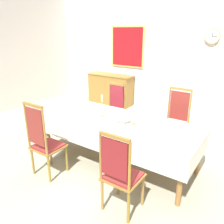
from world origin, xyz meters
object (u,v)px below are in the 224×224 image
at_px(candlestick_west, 102,108).
at_px(mounted_clock, 212,36).
at_px(sideboard, 110,89).
at_px(soup_tureen, 124,116).
at_px(dining_table, 117,125).
at_px(bowl_far_right, 168,145).
at_px(spoon_secondary, 155,119).
at_px(candlestick_east, 134,117).
at_px(chair_north_b, 176,121).
at_px(bowl_near_right, 148,118).
at_px(chair_south_b, 120,173).
at_px(bowl_far_left, 178,123).
at_px(spoon_primary, 171,123).
at_px(chair_south_a, 44,141).
at_px(framed_painting, 127,47).
at_px(chair_north_a, 114,109).
at_px(bowl_near_left, 163,121).

height_order(candlestick_west, mounted_clock, mounted_clock).
bearing_deg(sideboard, soup_tureen, 128.43).
xyz_separation_m(dining_table, bowl_far_right, (1.01, -0.38, 0.09)).
xyz_separation_m(dining_table, spoon_secondary, (0.49, 0.38, 0.08)).
relative_size(bowl_far_right, mounted_clock, 0.43).
height_order(candlestick_east, sideboard, candlestick_east).
xyz_separation_m(chair_north_b, soup_tureen, (-0.54, -0.94, 0.28)).
bearing_deg(bowl_near_right, candlestick_west, -152.86).
relative_size(chair_south_b, bowl_far_left, 5.86).
distance_m(bowl_far_left, spoon_primary, 0.11).
height_order(chair_north_b, bowl_far_left, chair_north_b).
bearing_deg(dining_table, mounted_clock, 77.31).
height_order(candlestick_west, bowl_far_left, candlestick_west).
xyz_separation_m(candlestick_east, sideboard, (-2.34, 2.71, -0.45)).
relative_size(chair_south_a, spoon_primary, 6.77).
bearing_deg(mounted_clock, spoon_primary, -87.73).
relative_size(spoon_secondary, sideboard, 0.12).
xyz_separation_m(chair_south_a, soup_tureen, (0.82, 0.94, 0.28)).
height_order(chair_south_a, spoon_secondary, chair_south_a).
height_order(spoon_primary, spoon_secondary, same).
xyz_separation_m(bowl_far_left, mounted_clock, (-0.21, 2.56, 1.24)).
relative_size(chair_north_b, candlestick_east, 3.56).
distance_m(chair_south_a, sideboard, 3.89).
height_order(chair_south_a, sideboard, chair_south_a).
bearing_deg(dining_table, chair_north_b, 55.07).
bearing_deg(bowl_far_right, dining_table, 159.28).
distance_m(bowl_far_right, framed_painting, 4.35).
height_order(chair_south_b, chair_north_b, chair_north_b).
bearing_deg(candlestick_west, bowl_far_left, 18.57).
height_order(chair_north_a, spoon_primary, chair_north_a).
relative_size(chair_north_a, candlestick_west, 2.89).
distance_m(chair_north_b, bowl_far_left, 0.62).
xyz_separation_m(candlestick_west, bowl_far_left, (1.18, 0.40, -0.14)).
bearing_deg(candlestick_west, soup_tureen, -0.00).
xyz_separation_m(spoon_primary, sideboard, (-2.80, 2.32, -0.32)).
relative_size(chair_north_a, bowl_far_left, 5.93).
relative_size(bowl_near_left, framed_painting, 0.16).
height_order(dining_table, bowl_far_left, bowl_far_left).
relative_size(bowl_near_right, spoon_secondary, 0.93).
distance_m(chair_south_b, bowl_far_left, 1.37).
height_order(chair_south_b, bowl_far_left, chair_south_b).
bearing_deg(framed_painting, chair_south_a, -77.01).
height_order(bowl_near_left, sideboard, sideboard).
relative_size(candlestick_west, spoon_secondary, 2.18).
xyz_separation_m(spoon_primary, mounted_clock, (-0.10, 2.57, 1.25)).
distance_m(candlestick_west, bowl_far_right, 1.38).
height_order(chair_south_a, bowl_near_right, chair_south_a).
distance_m(chair_north_a, spoon_secondary, 1.34).
distance_m(candlestick_west, bowl_near_left, 1.03).
xyz_separation_m(bowl_far_right, framed_painting, (-2.61, 3.35, 0.92)).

